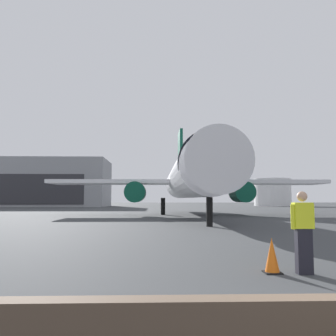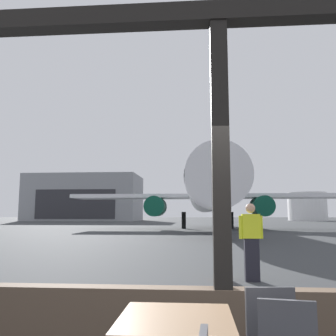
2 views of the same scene
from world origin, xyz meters
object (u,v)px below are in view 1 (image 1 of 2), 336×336
(airplane, at_px, (190,178))
(distant_hangar, at_px, (52,183))
(traffic_cone, at_px, (272,256))
(fuel_storage_tank, at_px, (272,192))
(ground_crew_worker, at_px, (303,231))

(airplane, bearing_deg, distant_hangar, 120.54)
(traffic_cone, bearing_deg, fuel_storage_tank, 71.55)
(airplane, xyz_separation_m, traffic_cone, (-0.56, -24.32, -3.14))
(ground_crew_worker, distance_m, fuel_storage_tank, 75.73)
(ground_crew_worker, distance_m, distant_hangar, 71.79)
(fuel_storage_tank, bearing_deg, airplane, -116.21)
(ground_crew_worker, bearing_deg, traffic_cone, 168.16)
(traffic_cone, bearing_deg, ground_crew_worker, -11.84)
(airplane, height_order, fuel_storage_tank, airplane)
(ground_crew_worker, xyz_separation_m, distant_hangar, (-25.23, 67.10, 3.98))
(traffic_cone, bearing_deg, airplane, 88.67)
(airplane, xyz_separation_m, ground_crew_worker, (0.07, -24.45, -2.59))
(ground_crew_worker, relative_size, distant_hangar, 0.07)
(airplane, distance_m, fuel_storage_tank, 53.01)
(ground_crew_worker, bearing_deg, fuel_storage_tank, 72.04)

